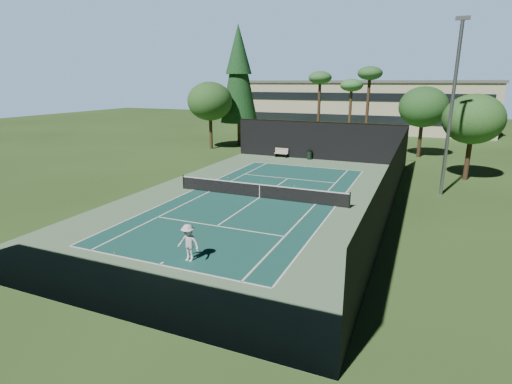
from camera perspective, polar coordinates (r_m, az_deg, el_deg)
ground at (r=28.67m, az=0.51°, el=-0.83°), size 160.00×160.00×0.00m
apron_slab at (r=28.66m, az=0.51°, el=-0.82°), size 18.00×32.00×0.01m
court_surface at (r=28.66m, az=0.51°, el=-0.81°), size 10.97×23.77×0.01m
court_lines at (r=28.66m, az=0.51°, el=-0.79°), size 11.07×23.87×0.01m
tennis_net at (r=28.51m, az=0.51°, el=0.25°), size 12.90×0.10×1.10m
fence at (r=28.23m, az=0.57°, el=3.12°), size 18.04×32.05×4.03m
player at (r=18.74m, az=-9.63°, el=-7.17°), size 1.19×0.72×1.79m
tennis_ball_a at (r=20.74m, az=-19.56°, el=-8.19°), size 0.06×0.06×0.06m
tennis_ball_b at (r=29.14m, az=1.73°, el=-0.49°), size 0.07×0.07×0.07m
tennis_ball_c at (r=31.97m, az=5.52°, el=0.89°), size 0.08×0.08×0.08m
tennis_ball_d at (r=34.70m, az=-4.10°, el=2.08°), size 0.08×0.08×0.08m
park_bench at (r=44.21m, az=3.64°, el=5.66°), size 1.50×0.45×1.02m
trash_bin at (r=43.31m, az=7.65°, el=5.26°), size 0.56×0.56×0.95m
pine_tree at (r=52.53m, az=-2.49°, el=17.08°), size 4.80×4.80×15.00m
palm_a at (r=50.99m, az=9.13°, el=15.43°), size 2.80×2.80×9.32m
palm_b at (r=52.22m, az=13.49°, el=14.29°), size 2.80×2.80×8.42m
palm_c at (r=48.87m, az=15.94°, el=15.54°), size 2.80×2.80×9.77m
decid_tree_a at (r=47.50m, az=22.80°, el=11.12°), size 5.12×5.12×7.62m
decid_tree_b at (r=37.70m, az=28.62°, el=9.10°), size 4.80×4.80×7.14m
decid_tree_c at (r=49.93m, az=-6.59°, el=12.73°), size 5.44×5.44×8.09m
campus_building at (r=72.28m, az=14.94°, el=11.90°), size 40.50×12.50×8.30m
light_pole at (r=31.50m, az=26.19°, el=11.04°), size 0.90×0.25×12.22m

